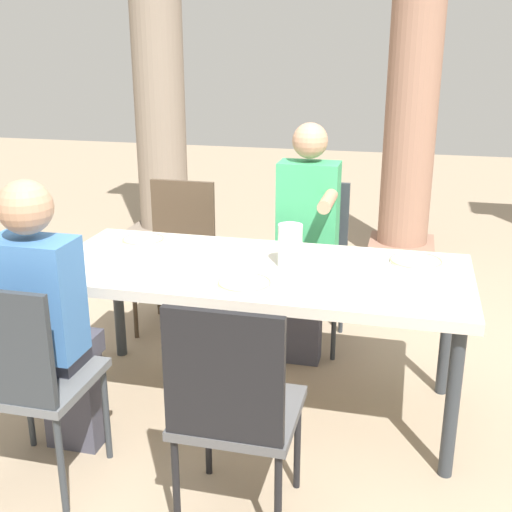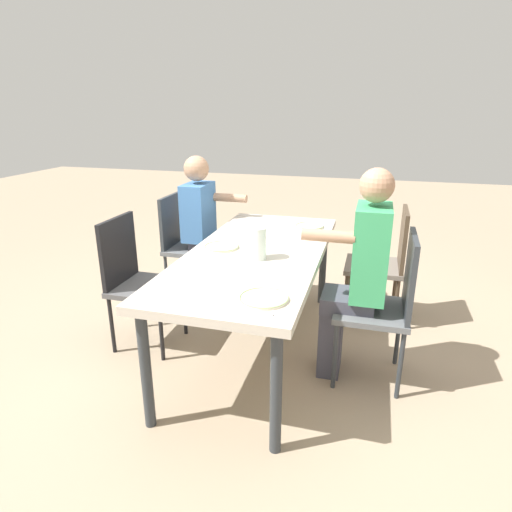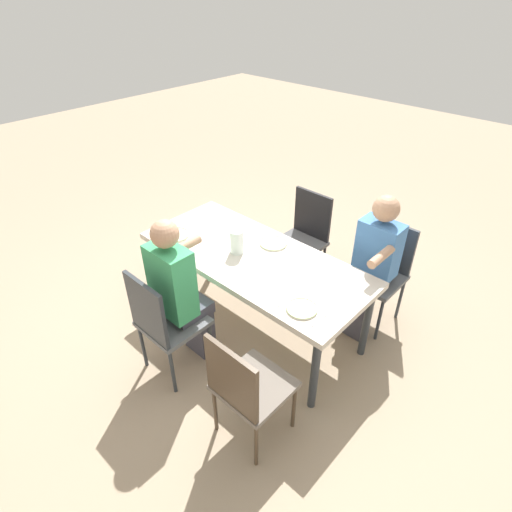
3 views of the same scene
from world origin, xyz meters
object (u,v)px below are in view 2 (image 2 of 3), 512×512
at_px(plate_1, 222,247).
at_px(plate_2, 264,298).
at_px(plate_0, 310,226).
at_px(chair_west_north, 385,258).
at_px(dining_table, 256,260).
at_px(chair_mid_south, 135,275).
at_px(water_pitcher, 257,245).
at_px(diner_man_white, 206,225).
at_px(chair_west_south, 185,240).
at_px(diner_woman_green, 358,272).
at_px(chair_mid_north, 387,300).

xyz_separation_m(plate_1, plate_2, (0.73, 0.48, -0.00)).
height_order(plate_0, plate_2, same).
distance_m(chair_west_north, plate_0, 0.64).
height_order(dining_table, chair_mid_south, chair_mid_south).
bearing_deg(water_pitcher, plate_1, -117.12).
height_order(chair_mid_south, diner_man_white, diner_man_white).
bearing_deg(plate_0, chair_west_south, -91.92).
xyz_separation_m(diner_woman_green, plate_0, (-0.81, -0.42, 0.04)).
height_order(chair_west_south, diner_man_white, diner_man_white).
bearing_deg(dining_table, plate_0, 159.89).
distance_m(chair_west_north, diner_woman_green, 0.89).
distance_m(chair_west_north, chair_west_south, 1.71).
distance_m(chair_mid_south, plate_0, 1.39).
bearing_deg(plate_2, dining_table, -161.72).
relative_size(chair_west_south, plate_0, 4.24).
height_order(chair_mid_north, diner_man_white, diner_man_white).
bearing_deg(plate_2, chair_mid_north, 134.65).
bearing_deg(chair_west_north, chair_mid_north, 0.15).
relative_size(chair_west_north, chair_mid_south, 0.99).
relative_size(diner_man_white, water_pitcher, 6.24).
height_order(chair_west_north, chair_mid_south, chair_mid_south).
height_order(dining_table, plate_2, plate_2).
relative_size(plate_2, water_pitcher, 1.21).
relative_size(diner_woman_green, plate_1, 5.70).
distance_m(chair_west_north, plate_1, 1.33).
relative_size(diner_woman_green, plate_2, 5.39).
height_order(chair_mid_north, water_pitcher, chair_mid_north).
distance_m(plate_0, water_pitcher, 0.86).
xyz_separation_m(chair_west_north, plate_0, (0.04, -0.60, 0.23)).
height_order(chair_west_south, chair_mid_north, chair_mid_north).
height_order(chair_west_north, plate_1, chair_west_north).
xyz_separation_m(chair_west_north, diner_woman_green, (0.85, -0.18, 0.19)).
bearing_deg(plate_1, plate_2, 33.54).
relative_size(chair_mid_south, diner_man_white, 0.74).
xyz_separation_m(chair_west_north, chair_west_south, (0.00, -1.71, 0.01)).
relative_size(chair_west_north, diner_man_white, 0.73).
bearing_deg(chair_west_north, diner_man_white, -90.12).
height_order(diner_woman_green, diner_man_white, diner_woman_green).
height_order(diner_man_white, plate_1, diner_man_white).
distance_m(diner_man_white, plate_2, 1.71).
distance_m(dining_table, diner_woman_green, 0.68).
bearing_deg(chair_west_south, dining_table, 49.57).
relative_size(diner_woman_green, water_pitcher, 6.55).
xyz_separation_m(dining_table, plate_0, (-0.69, 0.25, 0.07)).
distance_m(chair_west_north, diner_man_white, 1.51).
xyz_separation_m(diner_woman_green, water_pitcher, (0.02, -0.63, 0.12)).
xyz_separation_m(chair_mid_north, chair_mid_south, (-0.00, -1.71, -0.02)).
bearing_deg(chair_west_north, chair_mid_south, -63.72).
height_order(chair_mid_south, diner_woman_green, diner_woman_green).
relative_size(chair_mid_north, plate_1, 4.10).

